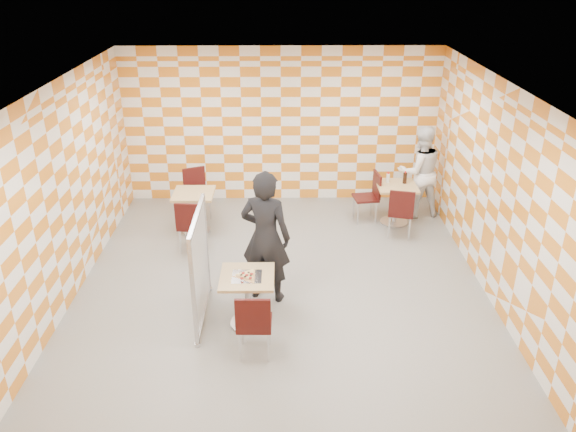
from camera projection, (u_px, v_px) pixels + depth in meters
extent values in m
plane|color=gray|center=(281.00, 292.00, 8.25)|extent=(7.00, 7.00, 0.00)
plane|color=white|center=(280.00, 88.00, 6.96)|extent=(7.00, 7.00, 0.00)
plane|color=white|center=(281.00, 126.00, 10.77)|extent=(6.00, 0.00, 6.00)
plane|color=white|center=(59.00, 200.00, 7.58)|extent=(0.00, 7.00, 7.00)
plane|color=white|center=(501.00, 198.00, 7.63)|extent=(0.00, 7.00, 7.00)
cube|color=tan|center=(247.00, 277.00, 7.24)|extent=(0.70, 0.70, 0.04)
cylinder|color=#A5A5AA|center=(248.00, 301.00, 7.40)|extent=(0.08, 0.08, 0.70)
cylinder|color=#A5A5AA|center=(249.00, 323.00, 7.55)|extent=(0.50, 0.50, 0.03)
cube|color=tan|center=(397.00, 186.00, 10.06)|extent=(0.70, 0.70, 0.04)
cylinder|color=#A5A5AA|center=(395.00, 204.00, 10.21)|extent=(0.08, 0.08, 0.70)
cylinder|color=#A5A5AA|center=(394.00, 222.00, 10.36)|extent=(0.50, 0.50, 0.03)
cube|color=tan|center=(194.00, 194.00, 9.74)|extent=(0.70, 0.70, 0.04)
cylinder|color=#A5A5AA|center=(195.00, 212.00, 9.89)|extent=(0.08, 0.08, 0.70)
cylinder|color=#A5A5AA|center=(196.00, 230.00, 10.05)|extent=(0.50, 0.50, 0.03)
cube|color=#370C0B|center=(254.00, 323.00, 6.82)|extent=(0.43, 0.43, 0.04)
cube|color=#370C0B|center=(253.00, 316.00, 6.53)|extent=(0.42, 0.05, 0.45)
cylinder|color=silver|center=(269.00, 330.00, 7.07)|extent=(0.03, 0.03, 0.43)
cylinder|color=silver|center=(242.00, 330.00, 7.07)|extent=(0.03, 0.03, 0.43)
cylinder|color=silver|center=(268.00, 348.00, 6.76)|extent=(0.03, 0.03, 0.43)
cylinder|color=silver|center=(240.00, 347.00, 6.77)|extent=(0.03, 0.03, 0.43)
cube|color=#370C0B|center=(401.00, 212.00, 9.71)|extent=(0.51, 0.51, 0.04)
cube|color=#370C0B|center=(402.00, 204.00, 9.43)|extent=(0.42, 0.14, 0.45)
cylinder|color=silver|center=(410.00, 221.00, 9.92)|extent=(0.03, 0.03, 0.43)
cylinder|color=silver|center=(391.00, 219.00, 9.99)|extent=(0.03, 0.03, 0.43)
cylinder|color=silver|center=(409.00, 230.00, 9.63)|extent=(0.03, 0.03, 0.43)
cylinder|color=silver|center=(389.00, 228.00, 9.69)|extent=(0.03, 0.03, 0.43)
cube|color=#370C0B|center=(365.00, 198.00, 10.28)|extent=(0.47, 0.47, 0.04)
cube|color=#370C0B|center=(377.00, 185.00, 10.20)|extent=(0.10, 0.42, 0.45)
cylinder|color=silver|center=(353.00, 206.00, 10.51)|extent=(0.03, 0.03, 0.43)
cylinder|color=silver|center=(358.00, 214.00, 10.20)|extent=(0.03, 0.03, 0.43)
cylinder|color=silver|center=(371.00, 205.00, 10.55)|extent=(0.03, 0.03, 0.43)
cylinder|color=silver|center=(376.00, 213.00, 10.25)|extent=(0.03, 0.03, 0.43)
cube|color=#370C0B|center=(192.00, 225.00, 9.25)|extent=(0.46, 0.46, 0.04)
cube|color=#370C0B|center=(188.00, 217.00, 8.96)|extent=(0.42, 0.08, 0.45)
cylinder|color=silver|center=(205.00, 234.00, 9.49)|extent=(0.03, 0.03, 0.43)
cylinder|color=silver|center=(186.00, 233.00, 9.52)|extent=(0.03, 0.03, 0.43)
cylinder|color=silver|center=(201.00, 243.00, 9.19)|extent=(0.03, 0.03, 0.43)
cylinder|color=silver|center=(181.00, 242.00, 9.21)|extent=(0.03, 0.03, 0.43)
cube|color=#370C0B|center=(198.00, 195.00, 10.39)|extent=(0.55, 0.55, 0.04)
cube|color=#370C0B|center=(194.00, 179.00, 10.45)|extent=(0.40, 0.21, 0.45)
cylinder|color=silver|center=(192.00, 212.00, 10.29)|extent=(0.03, 0.03, 0.43)
cylinder|color=silver|center=(210.00, 209.00, 10.42)|extent=(0.03, 0.03, 0.43)
cylinder|color=silver|center=(188.00, 205.00, 10.57)|extent=(0.03, 0.03, 0.43)
cylinder|color=silver|center=(205.00, 202.00, 10.70)|extent=(0.03, 0.03, 0.43)
cube|color=white|center=(200.00, 266.00, 7.37)|extent=(0.02, 1.30, 1.40)
cube|color=#B2B2B7|center=(196.00, 216.00, 7.06)|extent=(0.05, 1.30, 0.05)
cube|color=#B2B2B7|center=(204.00, 311.00, 7.68)|extent=(0.05, 1.30, 0.05)
cube|color=#B2B2B7|center=(193.00, 293.00, 6.78)|extent=(0.05, 0.05, 1.50)
cylinder|color=#B2B2B7|center=(198.00, 345.00, 7.11)|extent=(0.08, 0.08, 0.05)
cube|color=#B2B2B7|center=(206.00, 243.00, 7.96)|extent=(0.05, 0.05, 1.50)
cylinder|color=#B2B2B7|center=(209.00, 289.00, 8.29)|extent=(0.08, 0.08, 0.05)
imported|color=black|center=(266.00, 237.00, 7.74)|extent=(0.81, 0.65, 1.94)
imported|color=white|center=(419.00, 172.00, 10.33)|extent=(0.95, 0.80, 1.74)
cube|color=silver|center=(247.00, 277.00, 7.22)|extent=(0.38, 0.34, 0.01)
cone|color=tan|center=(247.00, 276.00, 7.21)|extent=(0.40, 0.40, 0.02)
cone|color=#F2D88C|center=(247.00, 274.00, 7.22)|extent=(0.33, 0.33, 0.01)
cylinder|color=maroon|center=(242.00, 278.00, 7.11)|extent=(0.04, 0.04, 0.01)
cylinder|color=maroon|center=(250.00, 278.00, 7.12)|extent=(0.04, 0.04, 0.01)
cylinder|color=maroon|center=(247.00, 275.00, 7.18)|extent=(0.04, 0.04, 0.01)
cylinder|color=maroon|center=(243.00, 273.00, 7.23)|extent=(0.04, 0.04, 0.01)
cylinder|color=maroon|center=(252.00, 274.00, 7.21)|extent=(0.04, 0.04, 0.01)
torus|color=black|center=(251.00, 275.00, 7.17)|extent=(0.03, 0.03, 0.01)
torus|color=black|center=(245.00, 276.00, 7.15)|extent=(0.03, 0.03, 0.01)
torus|color=black|center=(249.00, 272.00, 7.24)|extent=(0.03, 0.03, 0.01)
torus|color=black|center=(241.00, 275.00, 7.18)|extent=(0.03, 0.03, 0.01)
cylinder|color=white|center=(388.00, 178.00, 10.14)|extent=(0.06, 0.06, 0.16)
cylinder|color=red|center=(388.00, 173.00, 10.09)|extent=(0.04, 0.04, 0.04)
cylinder|color=black|center=(405.00, 178.00, 10.08)|extent=(0.07, 0.07, 0.20)
cylinder|color=red|center=(405.00, 172.00, 10.03)|extent=(0.03, 0.03, 0.03)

